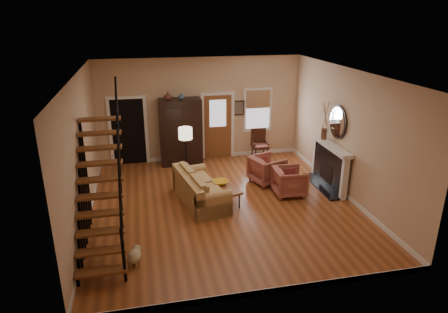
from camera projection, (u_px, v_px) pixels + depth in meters
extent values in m
plane|color=#9B5127|center=(223.00, 205.00, 10.11)|extent=(7.00, 7.00, 0.00)
plane|color=white|center=(223.00, 73.00, 8.98)|extent=(7.00, 7.00, 0.00)
cube|color=#D1AD86|center=(201.00, 110.00, 12.76)|extent=(6.50, 0.04, 3.30)
cube|color=#D1AD86|center=(81.00, 152.00, 8.90)|extent=(0.04, 7.00, 3.30)
cube|color=#D1AD86|center=(348.00, 135.00, 10.19)|extent=(0.04, 7.00, 3.30)
cube|color=black|center=(129.00, 131.00, 12.65)|extent=(1.00, 0.36, 2.10)
cube|color=brown|center=(218.00, 127.00, 13.06)|extent=(0.90, 0.06, 2.10)
cube|color=silver|center=(258.00, 110.00, 13.14)|extent=(0.96, 0.06, 1.46)
cube|color=black|center=(331.00, 167.00, 10.99)|extent=(0.24, 1.60, 1.15)
cube|color=white|center=(331.00, 146.00, 10.76)|extent=(0.30, 1.95, 0.10)
cylinder|color=silver|center=(337.00, 122.00, 10.57)|extent=(0.05, 0.90, 0.90)
imported|color=#4C2619|center=(168.00, 96.00, 11.94)|extent=(0.24, 0.24, 0.25)
imported|color=#334C60|center=(181.00, 96.00, 12.03)|extent=(0.20, 0.20, 0.21)
imported|color=gold|center=(220.00, 182.00, 10.19)|extent=(0.40, 0.40, 0.10)
imported|color=maroon|center=(290.00, 181.00, 10.56)|extent=(0.85, 0.82, 0.74)
imported|color=maroon|center=(267.00, 169.00, 11.31)|extent=(1.08, 1.06, 0.78)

